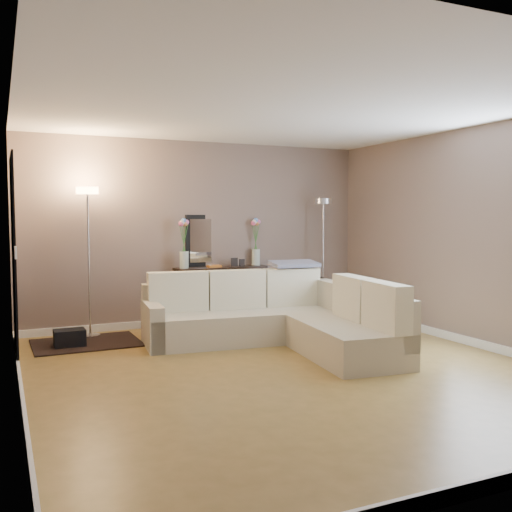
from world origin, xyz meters
name	(u,v)px	position (x,y,z in m)	size (l,w,h in m)	color
floor	(289,370)	(0.00, 0.00, -0.01)	(5.00, 5.50, 0.01)	olive
ceiling	(290,107)	(0.00, 0.00, 2.60)	(5.00, 5.50, 0.01)	white
wall_back	(200,233)	(0.00, 2.76, 1.30)	(5.00, 0.02, 2.60)	#7E6B61
wall_left	(14,247)	(-2.51, 0.00, 1.30)	(0.02, 5.50, 2.60)	#7E6B61
wall_right	(479,237)	(2.51, 0.00, 1.30)	(0.02, 5.50, 2.60)	#7E6B61
baseboard_back	(201,320)	(0.00, 2.73, 0.05)	(5.00, 0.03, 0.10)	white
baseboard_front	(511,479)	(0.00, -2.73, 0.05)	(5.00, 0.03, 0.10)	white
baseboard_left	(22,397)	(-2.48, 0.00, 0.05)	(0.03, 5.50, 0.10)	white
baseboard_right	(475,343)	(2.48, 0.00, 0.05)	(0.03, 5.50, 0.10)	white
doorway	(14,257)	(-2.48, 1.70, 1.10)	(0.02, 1.20, 2.20)	black
switch_plate	(16,253)	(-2.48, 0.85, 1.20)	(0.02, 0.08, 0.12)	white
sectional_sofa	(279,319)	(0.41, 1.04, 0.32)	(2.52, 2.59, 0.86)	beige
throw_blanket	(294,264)	(0.91, 1.60, 0.92)	(0.62, 0.36, 0.05)	gray
console_table	(216,292)	(0.18, 2.60, 0.46)	(1.36, 0.47, 0.82)	black
leaning_mirror	(216,240)	(0.25, 2.78, 1.19)	(0.95, 0.12, 0.74)	black
table_decor	(222,265)	(0.27, 2.57, 0.85)	(0.57, 0.14, 0.13)	orange
flower_vase_left	(184,248)	(-0.30, 2.56, 1.11)	(0.16, 0.13, 0.71)	silver
flower_vase_right	(256,245)	(0.83, 2.66, 1.11)	(0.16, 0.13, 0.71)	silver
floor_lamp_lit	(88,232)	(-1.59, 2.43, 1.35)	(0.27, 0.27, 1.91)	silver
floor_lamp_unlit	(323,234)	(1.83, 2.39, 1.28)	(0.26, 0.26, 1.81)	silver
charcoal_rug	(86,343)	(-1.69, 2.07, 0.01)	(1.25, 0.93, 0.02)	black
black_bag	(70,339)	(-1.89, 1.96, 0.10)	(0.35, 0.25, 0.23)	black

